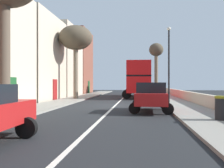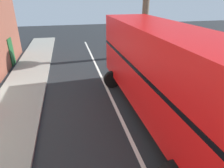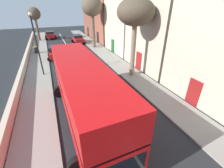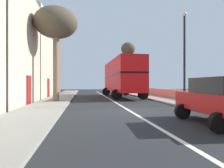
{
  "view_description": "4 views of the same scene",
  "coord_description": "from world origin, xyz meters",
  "px_view_note": "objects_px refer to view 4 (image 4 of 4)",
  "views": [
    {
      "loc": [
        1.76,
        -18.51,
        1.69
      ],
      "look_at": [
        -0.98,
        5.81,
        1.63
      ],
      "focal_mm": 37.7,
      "sensor_mm": 36.0,
      "label": 1
    },
    {
      "loc": [
        -2.07,
        3.37,
        5.19
      ],
      "look_at": [
        -0.56,
        10.03,
        2.08
      ],
      "focal_mm": 31.61,
      "sensor_mm": 36.0,
      "label": 2
    },
    {
      "loc": [
        3.15,
        18.7,
        7.03
      ],
      "look_at": [
        -0.75,
        9.37,
        1.67
      ],
      "focal_mm": 24.0,
      "sensor_mm": 36.0,
      "label": 3
    },
    {
      "loc": [
        -2.54,
        -10.92,
        1.51
      ],
      "look_at": [
        -0.05,
        6.12,
        1.48
      ],
      "focal_mm": 31.36,
      "sensor_mm": 36.0,
      "label": 4
    }
  ],
  "objects_px": {
    "street_tree_left_2": "(56,25)",
    "parked_car_red_right_0": "(222,98)",
    "lamppost_right": "(184,50)",
    "street_tree_right_1": "(128,52)",
    "double_decker_bus": "(122,76)"
  },
  "relations": [
    {
      "from": "street_tree_left_2",
      "to": "parked_car_red_right_0",
      "type": "bearing_deg",
      "value": -53.59
    },
    {
      "from": "street_tree_left_2",
      "to": "lamppost_right",
      "type": "bearing_deg",
      "value": -23.04
    },
    {
      "from": "parked_car_red_right_0",
      "to": "street_tree_right_1",
      "type": "relative_size",
      "value": 0.5
    },
    {
      "from": "double_decker_bus",
      "to": "street_tree_right_1",
      "type": "bearing_deg",
      "value": 73.0
    },
    {
      "from": "parked_car_red_right_0",
      "to": "lamppost_right",
      "type": "xyz_separation_m",
      "value": [
        1.8,
        5.98,
        2.83
      ]
    },
    {
      "from": "lamppost_right",
      "to": "street_tree_right_1",
      "type": "bearing_deg",
      "value": 89.03
    },
    {
      "from": "parked_car_red_right_0",
      "to": "lamppost_right",
      "type": "height_order",
      "value": "lamppost_right"
    },
    {
      "from": "street_tree_right_1",
      "to": "street_tree_left_2",
      "type": "xyz_separation_m",
      "value": [
        -9.36,
        -14.58,
        -0.25
      ]
    },
    {
      "from": "lamppost_right",
      "to": "parked_car_red_right_0",
      "type": "bearing_deg",
      "value": -106.78
    },
    {
      "from": "parked_car_red_right_0",
      "to": "lamppost_right",
      "type": "distance_m",
      "value": 6.86
    },
    {
      "from": "street_tree_left_2",
      "to": "lamppost_right",
      "type": "height_order",
      "value": "street_tree_left_2"
    },
    {
      "from": "street_tree_left_2",
      "to": "double_decker_bus",
      "type": "bearing_deg",
      "value": 38.09
    },
    {
      "from": "double_decker_bus",
      "to": "parked_car_red_right_0",
      "type": "relative_size",
      "value": 2.62
    },
    {
      "from": "street_tree_left_2",
      "to": "lamppost_right",
      "type": "xyz_separation_m",
      "value": [
        9.05,
        -3.85,
        -2.51
      ]
    },
    {
      "from": "double_decker_bus",
      "to": "parked_car_red_right_0",
      "type": "bearing_deg",
      "value": -86.93
    }
  ]
}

